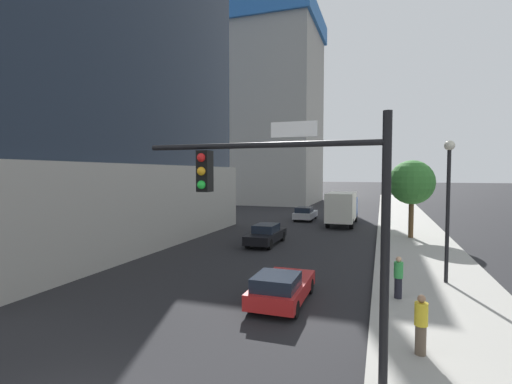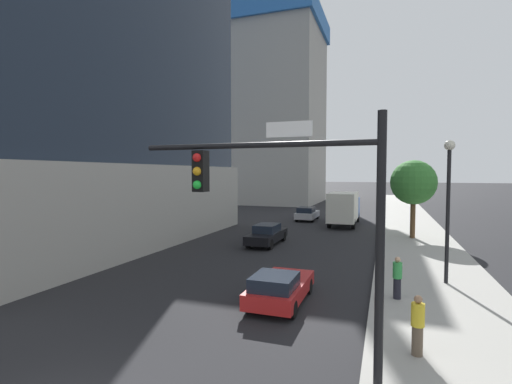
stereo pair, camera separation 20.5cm
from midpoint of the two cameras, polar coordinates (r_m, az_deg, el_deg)
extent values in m
cube|color=#9E9B93|center=(25.66, 24.22, -8.23)|extent=(5.18, 120.00, 0.15)
cube|color=#9E9B93|center=(32.05, -30.65, -1.41)|extent=(22.39, 24.68, 5.46)
cube|color=#9E9B93|center=(63.31, 2.73, 12.49)|extent=(15.31, 15.85, 30.83)
cube|color=#2D6BB7|center=(67.03, 2.76, 24.31)|extent=(16.23, 16.80, 3.00)
cube|color=red|center=(58.56, 5.85, 17.67)|extent=(0.90, 0.90, 39.63)
cylinder|color=black|center=(8.65, 19.22, -8.71)|extent=(0.20, 0.20, 6.13)
cylinder|color=black|center=(9.00, 0.23, 7.21)|extent=(5.90, 0.14, 0.14)
cube|color=black|center=(9.54, -7.91, 3.19)|extent=(0.32, 0.36, 1.05)
sphere|color=red|center=(9.38, -8.46, 5.27)|extent=(0.22, 0.22, 0.22)
sphere|color=orange|center=(9.38, -8.45, 3.19)|extent=(0.22, 0.22, 0.22)
sphere|color=green|center=(9.38, -8.43, 1.11)|extent=(0.22, 0.22, 0.22)
cube|color=white|center=(8.78, 5.76, 9.60)|extent=(1.10, 0.04, 0.36)
cylinder|color=black|center=(18.05, 27.73, -3.41)|extent=(0.16, 0.16, 5.79)
sphere|color=silver|center=(17.98, 27.97, 6.38)|extent=(0.44, 0.44, 0.44)
cylinder|color=brown|center=(29.65, 23.18, -3.76)|extent=(0.36, 0.36, 2.88)
sphere|color=#387F33|center=(29.47, 23.29, 1.38)|extent=(3.26, 3.26, 3.26)
cube|color=black|center=(25.72, 1.91, -6.80)|extent=(1.72, 4.73, 0.58)
cube|color=#19212D|center=(25.65, 1.93, -5.57)|extent=(1.45, 2.09, 0.53)
cylinder|color=black|center=(27.49, 1.41, -6.67)|extent=(0.22, 0.68, 0.68)
cylinder|color=black|center=(27.07, 4.48, -6.83)|extent=(0.22, 0.68, 0.68)
cylinder|color=black|center=(24.50, -0.94, -7.86)|extent=(0.22, 0.68, 0.68)
cylinder|color=black|center=(24.03, 2.48, -8.08)|extent=(0.22, 0.68, 0.68)
cube|color=#B7B7BC|center=(39.03, 8.07, -3.48)|extent=(1.85, 4.31, 0.61)
cube|color=#19212D|center=(38.32, 7.88, -2.74)|extent=(1.56, 2.12, 0.53)
cylinder|color=black|center=(40.65, 7.35, -3.57)|extent=(0.22, 0.65, 0.65)
cylinder|color=black|center=(40.34, 9.62, -3.64)|extent=(0.22, 0.65, 0.65)
cylinder|color=black|center=(37.81, 6.41, -4.06)|extent=(0.22, 0.65, 0.65)
cylinder|color=black|center=(37.48, 8.85, -4.14)|extent=(0.22, 0.65, 0.65)
cube|color=red|center=(14.61, 4.29, -14.61)|extent=(1.79, 4.02, 0.56)
cube|color=#19212D|center=(13.64, 3.30, -13.62)|extent=(1.50, 1.74, 0.48)
cylinder|color=black|center=(16.14, 2.83, -13.74)|extent=(0.22, 0.61, 0.61)
cylinder|color=black|center=(15.78, 8.48, -14.16)|extent=(0.22, 0.61, 0.61)
cylinder|color=black|center=(13.67, -0.61, -16.87)|extent=(0.22, 0.61, 0.61)
cylinder|color=black|center=(13.24, 6.11, -17.55)|extent=(0.22, 0.61, 0.61)
cube|color=#1E4799|center=(38.62, 14.00, -2.23)|extent=(2.36, 2.06, 1.88)
cube|color=silver|center=(34.86, 13.42, -2.20)|extent=(2.36, 5.16, 2.57)
cylinder|color=black|center=(38.83, 12.45, -3.73)|extent=(0.30, 0.92, 0.92)
cylinder|color=black|center=(38.64, 15.52, -3.80)|extent=(0.30, 0.92, 0.92)
cylinder|color=black|center=(33.87, 11.40, -4.69)|extent=(0.30, 0.92, 0.92)
cylinder|color=black|center=(33.64, 14.93, -4.78)|extent=(0.30, 0.92, 0.92)
cylinder|color=brown|center=(11.32, 24.10, -20.17)|extent=(0.28, 0.28, 0.78)
cylinder|color=gold|center=(11.07, 24.18, -16.86)|extent=(0.34, 0.34, 0.60)
sphere|color=#997051|center=(10.94, 24.23, -14.84)|extent=(0.21, 0.21, 0.21)
cylinder|color=black|center=(15.53, 21.28, -13.68)|extent=(0.28, 0.28, 0.79)
cylinder|color=green|center=(15.35, 21.33, -11.17)|extent=(0.34, 0.34, 0.61)
sphere|color=tan|center=(15.25, 21.36, -9.67)|extent=(0.21, 0.21, 0.21)
camera|label=1|loc=(0.10, -89.70, 0.02)|focal=25.96mm
camera|label=2|loc=(0.10, 90.30, -0.02)|focal=25.96mm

